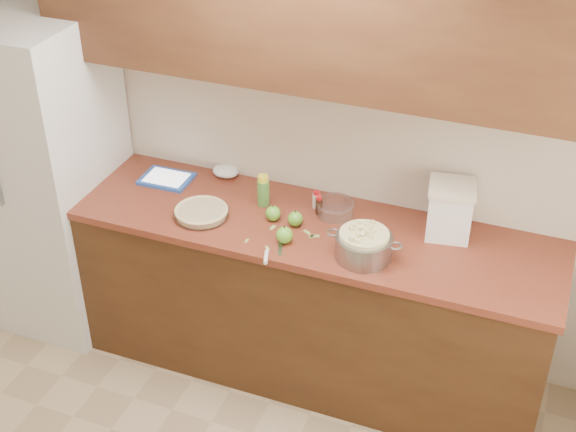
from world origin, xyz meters
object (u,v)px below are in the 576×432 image
at_px(flour_canister, 450,209).
at_px(tablet, 166,179).
at_px(pie, 201,212).
at_px(colander, 364,245).

bearing_deg(flour_canister, tablet, -178.32).
bearing_deg(tablet, pie, -38.11).
height_order(pie, flour_canister, flour_canister).
xyz_separation_m(colander, tablet, (-1.18, 0.29, -0.05)).
xyz_separation_m(pie, colander, (0.85, -0.04, 0.04)).
height_order(colander, tablet, colander).
height_order(pie, colander, colander).
bearing_deg(colander, pie, 177.48).
height_order(colander, flour_canister, flour_canister).
relative_size(colander, tablet, 1.33).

